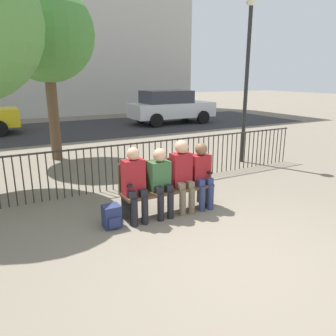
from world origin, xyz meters
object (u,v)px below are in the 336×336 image
lamp_post (248,58)px  parked_car_1 (170,106)px  park_bench (166,184)px  seated_person_2 (182,172)px  backpack (112,217)px  seated_person_3 (202,172)px  tree_0 (46,34)px  seated_person_1 (161,178)px  seated_person_0 (135,181)px

lamp_post → parked_car_1: 8.17m
lamp_post → parked_car_1: lamp_post is taller
park_bench → seated_person_2: seated_person_2 is taller
backpack → parked_car_1: (6.49, 9.91, 0.67)m
seated_person_3 → seated_person_2: bearing=179.3°
parked_car_1 → seated_person_2: bearing=-117.8°
seated_person_3 → tree_0: size_ratio=0.25×
tree_0 → parked_car_1: bearing=37.6°
seated_person_3 → lamp_post: (2.83, 2.18, 2.07)m
tree_0 → lamp_post: (4.42, -2.76, -0.60)m
seated_person_1 → backpack: (-0.87, -0.03, -0.48)m
seated_person_2 → parked_car_1: parked_car_1 is taller
seated_person_1 → lamp_post: (3.64, 2.18, 2.07)m
seated_person_1 → parked_car_1: bearing=60.4°
tree_0 → seated_person_3: bearing=-72.2°
tree_0 → seated_person_1: bearing=-81.0°
seated_person_0 → lamp_post: (4.10, 2.18, 2.05)m
seated_person_2 → tree_0: size_ratio=0.27×
seated_person_2 → backpack: 1.39m
seated_person_2 → seated_person_1: bearing=-179.2°
seated_person_0 → lamp_post: size_ratio=0.29×
seated_person_2 → parked_car_1: 11.16m
backpack → park_bench: bearing=8.8°
seated_person_3 → tree_0: bearing=107.8°
seated_person_0 → seated_person_2: seated_person_2 is taller
seated_person_3 → parked_car_1: 10.99m
seated_person_0 → tree_0: size_ratio=0.26×
park_bench → lamp_post: lamp_post is taller
seated_person_0 → seated_person_3: bearing=-0.1°
backpack → lamp_post: size_ratio=0.08×
tree_0 → park_bench: bearing=-78.9°
seated_person_0 → seated_person_1: (0.46, -0.00, -0.02)m
seated_person_2 → tree_0: 5.72m
seated_person_1 → seated_person_3: size_ratio=0.99×
seated_person_1 → seated_person_2: bearing=0.8°
seated_person_2 → tree_0: tree_0 is taller
park_bench → lamp_post: 4.61m
seated_person_1 → backpack: bearing=-178.0°
seated_person_3 → parked_car_1: size_ratio=0.28×
backpack → lamp_post: bearing=26.2°
park_bench → parked_car_1: (5.46, 9.75, 0.35)m
seated_person_2 → tree_0: (-1.20, 4.94, 2.61)m
tree_0 → lamp_post: 5.25m
park_bench → seated_person_0: size_ratio=1.32×
seated_person_2 → seated_person_3: 0.40m
seated_person_1 → lamp_post: size_ratio=0.27×
seated_person_1 → seated_person_3: (0.81, 0.00, 0.00)m
lamp_post → parked_car_1: bearing=75.5°
backpack → parked_car_1: parked_car_1 is taller
seated_person_1 → tree_0: 5.68m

